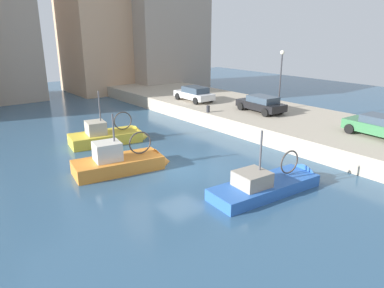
% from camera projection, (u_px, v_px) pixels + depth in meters
% --- Properties ---
extents(water_surface, '(80.00, 80.00, 0.00)m').
position_uv_depth(water_surface, '(181.00, 168.00, 20.75)').
color(water_surface, '#335675').
rests_on(water_surface, ground).
extents(quay_wall, '(9.00, 56.00, 1.20)m').
position_uv_depth(quay_wall, '(300.00, 126.00, 27.42)').
color(quay_wall, '#ADA08C').
rests_on(quay_wall, ground).
extents(fishing_boat_blue, '(6.83, 2.62, 4.13)m').
position_uv_depth(fishing_boat_blue, '(270.00, 189.00, 17.90)').
color(fishing_boat_blue, '#2D60B7').
rests_on(fishing_boat_blue, ground).
extents(fishing_boat_yellow, '(5.85, 3.01, 4.65)m').
position_uv_depth(fishing_boat_yellow, '(111.00, 141.00, 25.48)').
color(fishing_boat_yellow, gold).
rests_on(fishing_boat_yellow, ground).
extents(fishing_boat_orange, '(5.93, 2.96, 4.25)m').
position_uv_depth(fishing_boat_orange, '(124.00, 167.00, 20.51)').
color(fishing_boat_orange, orange).
rests_on(fishing_boat_orange, ground).
extents(parked_car_green, '(2.22, 4.14, 1.36)m').
position_uv_depth(parked_car_green, '(379.00, 126.00, 22.49)').
color(parked_car_green, '#387547').
rests_on(parked_car_green, quay_wall).
extents(parked_car_white, '(2.09, 4.23, 1.35)m').
position_uv_depth(parked_car_white, '(194.00, 94.00, 33.52)').
color(parked_car_white, silver).
rests_on(parked_car_white, quay_wall).
extents(parked_car_black, '(2.24, 4.27, 1.33)m').
position_uv_depth(parked_car_black, '(261.00, 104.00, 29.09)').
color(parked_car_black, black).
rests_on(parked_car_black, quay_wall).
extents(mooring_bollard_north, '(0.28, 0.28, 0.55)m').
position_uv_depth(mooring_bollard_north, '(208.00, 109.00, 29.12)').
color(mooring_bollard_north, '#2D2D33').
rests_on(mooring_bollard_north, quay_wall).
extents(quay_streetlamp, '(0.36, 0.36, 4.83)m').
position_uv_depth(quay_streetlamp, '(281.00, 70.00, 29.60)').
color(quay_streetlamp, '#38383D').
rests_on(quay_streetlamp, quay_wall).
extents(waterfront_building_west_mid, '(10.34, 8.63, 22.15)m').
position_uv_depth(waterfront_building_west_mid, '(161.00, 0.00, 45.21)').
color(waterfront_building_west_mid, '#A39384').
rests_on(waterfront_building_west_mid, ground).
extents(waterfront_building_east_mid, '(7.43, 8.61, 14.00)m').
position_uv_depth(waterfront_building_east_mid, '(96.00, 34.00, 43.92)').
color(waterfront_building_east_mid, tan).
rests_on(waterfront_building_east_mid, ground).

